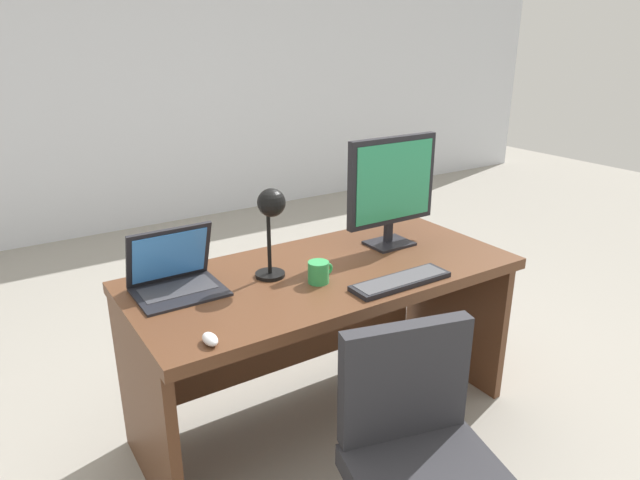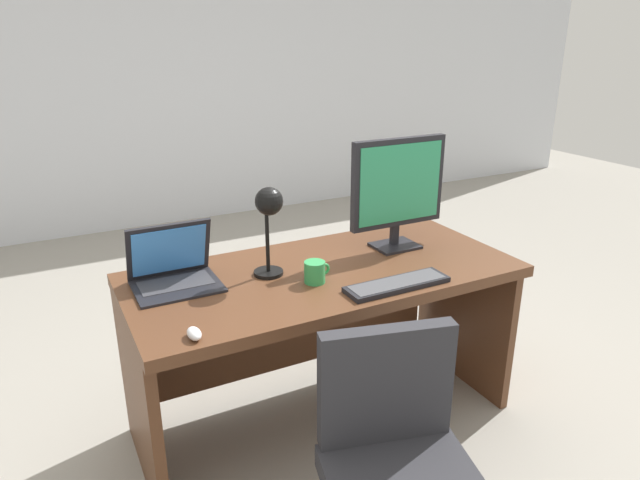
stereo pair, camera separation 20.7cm
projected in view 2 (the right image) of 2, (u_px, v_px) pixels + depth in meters
The scene contains 9 objects.
ground at pixel (221, 293), 3.86m from camera, with size 12.00×12.00×0.00m, color gray.
back_wall at pixel (146, 65), 4.82m from camera, with size 10.00×0.10×2.80m, color silver.
desk at pixel (319, 308), 2.46m from camera, with size 1.61×0.74×0.74m.
monitor at pixel (398, 186), 2.51m from camera, with size 0.46×0.16×0.50m.
laptop at pixel (172, 265), 2.21m from camera, with size 0.32×0.27×0.25m.
keyboard at pixel (397, 284), 2.20m from camera, with size 0.43×0.12×0.02m.
mouse at pixel (194, 334), 1.82m from camera, with size 0.04×0.08×0.03m.
desk_lamp at pixel (269, 213), 2.20m from camera, with size 0.12×0.14×0.37m.
coffee_mug at pixel (315, 272), 2.22m from camera, with size 0.11×0.08×0.09m.
Camera 2 is at (-1.01, -1.92, 1.67)m, focal length 31.93 mm.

